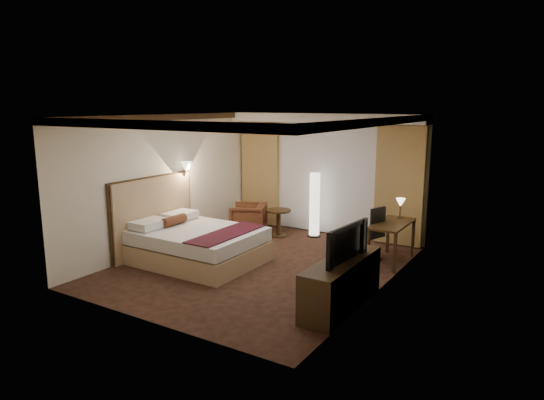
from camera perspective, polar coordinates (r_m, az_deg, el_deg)
The scene contains 21 objects.
floor at distance 8.94m, azimuth -1.37°, elevation -7.68°, with size 4.50×5.50×0.01m, color black.
ceiling at distance 8.46m, azimuth -1.45°, elevation 9.90°, with size 4.50×5.50×0.01m, color white.
back_wall at distance 10.97m, azimuth 6.50°, elevation 3.06°, with size 4.50×0.02×2.70m, color #EFE8CE.
left_wall at distance 9.99m, azimuth -12.27°, elevation 2.07°, with size 0.02×5.50×2.70m, color #EFE8CE.
right_wall at distance 7.62m, azimuth 12.89°, elevation -0.76°, with size 0.02×5.50×2.70m, color #EFE8CE.
crown_molding at distance 8.46m, azimuth -1.45°, elevation 9.50°, with size 4.50×5.50×0.12m, color black, non-canonical shape.
soffit at distance 10.64m, azimuth 6.07°, elevation 9.58°, with size 4.50×0.50×0.20m, color white.
curtain_sheer at distance 10.91m, azimuth 6.31°, elevation 2.49°, with size 2.48×0.04×2.45m, color silver.
curtain_left_drape at distance 11.68m, azimuth -1.36°, elevation 3.13°, with size 1.00×0.14×2.45m, color #A87A4D.
curtain_right_drape at distance 10.25m, azimuth 14.77°, elevation 1.62°, with size 1.00×0.14×2.45m, color #A87A4D.
wall_sconce at distance 10.14m, azimuth -10.05°, elevation 3.84°, with size 0.24×0.24×0.24m, color white, non-canonical shape.
bed at distance 9.12m, azimuth -8.67°, elevation -5.28°, with size 2.21×1.72×0.65m, color white, non-canonical shape.
headboard at distance 9.76m, azimuth -13.73°, elevation -1.80°, with size 0.12×2.02×1.50m, color tan, non-canonical shape.
armchair at distance 10.94m, azimuth -2.81°, elevation -2.05°, with size 0.75×0.70×0.77m, color #4E2817.
side_table at distance 10.77m, azimuth 0.78°, elevation -2.71°, with size 0.55×0.55×0.60m, color black, non-canonical shape.
floor_lamp at distance 10.69m, azimuth 5.03°, elevation -0.57°, with size 0.30×0.30×1.44m, color white, non-canonical shape.
desk at distance 9.28m, azimuth 13.84°, elevation -4.86°, with size 0.55×1.22×0.75m, color black, non-canonical shape.
desk_lamp at distance 9.58m, azimuth 14.85°, elevation -1.05°, with size 0.18×0.18×0.34m, color #FFD899, non-canonical shape.
office_chair at distance 9.33m, azimuth 11.37°, elevation -3.77°, with size 0.50×0.50×1.04m, color black, non-canonical shape.
dresser at distance 7.16m, azimuth 8.18°, elevation -9.67°, with size 0.50×1.83×0.71m, color black, non-canonical shape.
television at distance 6.96m, azimuth 8.11°, elevation -4.43°, with size 1.11×0.64×0.15m, color black.
Camera 1 is at (4.64, -7.07, 2.90)m, focal length 32.00 mm.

